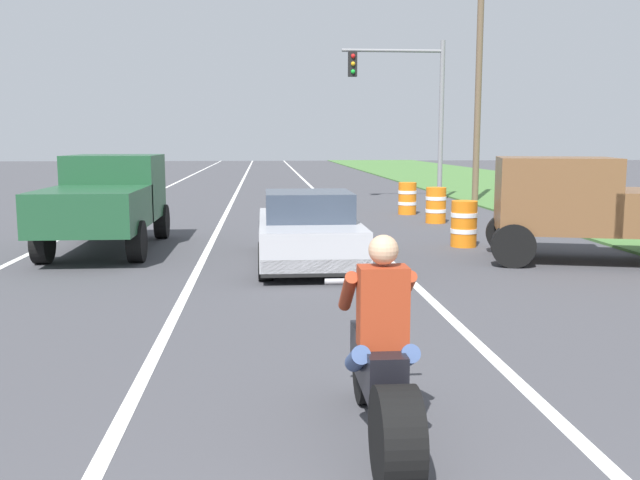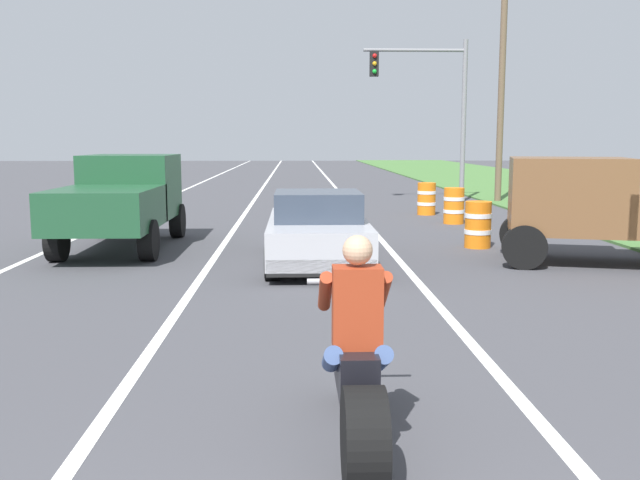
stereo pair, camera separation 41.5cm
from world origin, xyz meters
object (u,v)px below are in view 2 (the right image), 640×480
at_px(sports_car_silver, 317,230).
at_px(construction_barrel_far, 427,199).
at_px(pickup_truck_right_shoulder_brown, 621,205).
at_px(construction_barrel_mid, 454,206).
at_px(motorcycle_with_rider, 357,373).
at_px(pickup_truck_left_lane_dark_green, 122,197).
at_px(construction_barrel_nearest, 478,224).
at_px(traffic_light_mast_near, 434,96).

relative_size(sports_car_silver, construction_barrel_far, 4.30).
relative_size(pickup_truck_right_shoulder_brown, construction_barrel_mid, 5.14).
bearing_deg(motorcycle_with_rider, pickup_truck_left_lane_dark_green, 112.31).
distance_m(pickup_truck_left_lane_dark_green, construction_barrel_far, 10.26).
bearing_deg(construction_barrel_mid, motorcycle_with_rider, -105.45).
xyz_separation_m(sports_car_silver, construction_barrel_mid, (4.00, 6.32, -0.13)).
xyz_separation_m(pickup_truck_right_shoulder_brown, construction_barrel_far, (-1.92, 8.99, -0.60)).
bearing_deg(construction_barrel_nearest, construction_barrel_far, 88.68).
relative_size(motorcycle_with_rider, construction_barrel_far, 2.21).
height_order(motorcycle_with_rider, traffic_light_mast_near, traffic_light_mast_near).
bearing_deg(sports_car_silver, pickup_truck_left_lane_dark_green, 153.45).
bearing_deg(traffic_light_mast_near, pickup_truck_left_lane_dark_green, -127.90).
relative_size(pickup_truck_left_lane_dark_green, construction_barrel_far, 4.80).
xyz_separation_m(motorcycle_with_rider, pickup_truck_right_shoulder_brown, (5.57, 7.75, 0.51)).
relative_size(sports_car_silver, traffic_light_mast_near, 0.72).
xyz_separation_m(motorcycle_with_rider, construction_barrel_nearest, (3.49, 9.92, -0.09)).
height_order(sports_car_silver, traffic_light_mast_near, traffic_light_mast_near).
height_order(construction_barrel_nearest, construction_barrel_far, same).
bearing_deg(construction_barrel_nearest, motorcycle_with_rider, -109.38).
height_order(motorcycle_with_rider, construction_barrel_far, motorcycle_with_rider).
relative_size(construction_barrel_nearest, construction_barrel_far, 1.00).
relative_size(traffic_light_mast_near, construction_barrel_nearest, 6.00).
relative_size(pickup_truck_right_shoulder_brown, construction_barrel_far, 5.14).
bearing_deg(construction_barrel_far, traffic_light_mast_near, 77.12).
relative_size(motorcycle_with_rider, construction_barrel_nearest, 2.21).
bearing_deg(construction_barrel_far, pickup_truck_left_lane_dark_green, -139.41).
distance_m(motorcycle_with_rider, pickup_truck_right_shoulder_brown, 9.56).
xyz_separation_m(pickup_truck_left_lane_dark_green, construction_barrel_far, (7.78, 6.67, -0.60)).
bearing_deg(pickup_truck_left_lane_dark_green, construction_barrel_nearest, -1.15).
xyz_separation_m(construction_barrel_mid, construction_barrel_far, (-0.32, 2.39, 0.00)).
xyz_separation_m(pickup_truck_right_shoulder_brown, traffic_light_mast_near, (-0.84, 13.70, 2.84)).
distance_m(pickup_truck_left_lane_dark_green, construction_barrel_mid, 9.18).
bearing_deg(sports_car_silver, motorcycle_with_rider, -89.75).
height_order(motorcycle_with_rider, pickup_truck_right_shoulder_brown, pickup_truck_right_shoulder_brown).
bearing_deg(pickup_truck_left_lane_dark_green, traffic_light_mast_near, 52.10).
bearing_deg(sports_car_silver, construction_barrel_nearest, 28.26).
bearing_deg(pickup_truck_left_lane_dark_green, pickup_truck_right_shoulder_brown, -13.46).
bearing_deg(pickup_truck_right_shoulder_brown, construction_barrel_nearest, 133.79).
distance_m(motorcycle_with_rider, construction_barrel_mid, 14.89).
height_order(traffic_light_mast_near, construction_barrel_nearest, traffic_light_mast_near).
distance_m(pickup_truck_right_shoulder_brown, construction_barrel_far, 9.21).
bearing_deg(construction_barrel_far, pickup_truck_right_shoulder_brown, -77.93).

